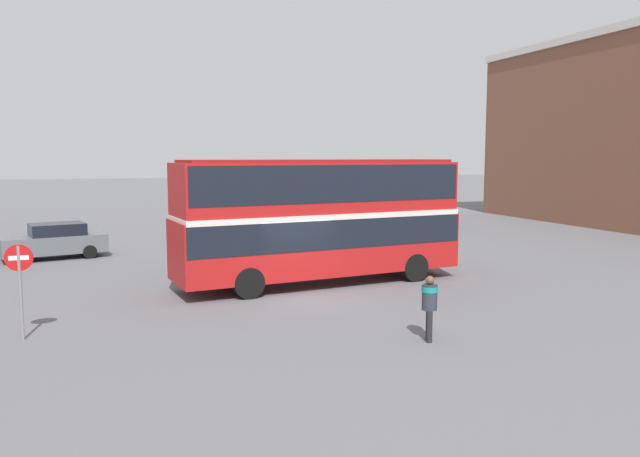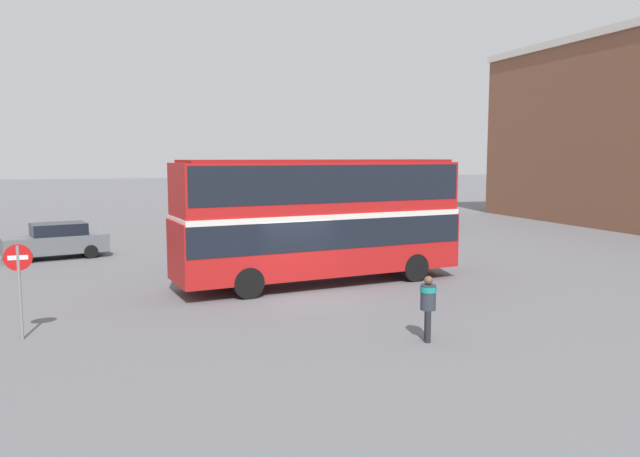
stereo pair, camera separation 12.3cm
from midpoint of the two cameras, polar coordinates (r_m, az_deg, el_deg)
The scene contains 6 objects.
ground_plane at distance 20.74m, azimuth -1.75°, elevation -6.35°, with size 240.00×240.00×0.00m, color slate.
double_decker_bus at distance 22.60m, azimuth -0.15°, elevation 1.43°, with size 10.80×3.90×4.54m.
pedestrian_foreground at distance 16.01m, azimuth 9.76°, elevation -6.57°, with size 0.55×0.55×1.67m.
parked_car_kerb_near at distance 30.97m, azimuth -23.20°, elevation -1.05°, with size 4.76×2.83×1.61m.
parked_car_kerb_far at distance 41.59m, azimuth 8.97°, elevation 1.17°, with size 4.57×2.39×1.51m.
no_entry_sign at distance 17.48m, azimuth -25.95°, elevation -3.86°, with size 0.68×0.08×2.46m.
Camera 1 is at (-5.99, -19.30, 4.65)m, focal length 35.00 mm.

